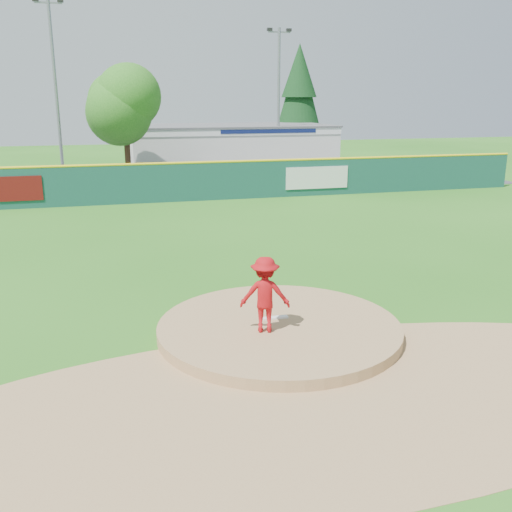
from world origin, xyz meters
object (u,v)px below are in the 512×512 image
object	(u,v)px
conifer_tree	(299,95)
light_pole_right	(279,94)
pitcher	(265,294)
van	(181,180)
pool_building_grp	(229,147)
deciduous_tree	(125,110)
light_pole_left	(55,84)

from	to	relation	value
conifer_tree	light_pole_right	bearing A→B (deg)	-119.74
conifer_tree	pitcher	bearing A→B (deg)	-110.29
van	pool_building_grp	xyz separation A→B (m)	(5.26, 10.67, 0.98)
pitcher	deciduous_tree	bearing A→B (deg)	-69.90
light_pole_left	light_pole_right	distance (m)	15.14
deciduous_tree	light_pole_right	bearing A→B (deg)	19.98
van	pool_building_grp	size ratio (longest dim) A/B	0.32
pitcher	deciduous_tree	xyz separation A→B (m)	(-1.57, 25.33, 3.47)
light_pole_right	conifer_tree	bearing A→B (deg)	60.26
van	light_pole_right	xyz separation A→B (m)	(8.26, 7.67, 4.86)
pitcher	van	distance (m)	21.69
van	light_pole_right	size ratio (longest dim) A/B	0.48
deciduous_tree	light_pole_right	distance (m)	11.75
van	deciduous_tree	bearing A→B (deg)	54.17
pool_building_grp	conifer_tree	xyz separation A→B (m)	(7.00, 4.01, 3.88)
pool_building_grp	deciduous_tree	world-z (taller)	deciduous_tree
van	light_pole_left	bearing A→B (deg)	67.35
pitcher	pool_building_grp	distance (m)	32.96
van	pool_building_grp	distance (m)	11.93
pitcher	pool_building_grp	bearing A→B (deg)	-84.70
van	light_pole_left	xyz separation A→B (m)	(-6.74, 5.67, 5.36)
pool_building_grp	deciduous_tree	size ratio (longest dim) A/B	2.07
conifer_tree	van	bearing A→B (deg)	-129.87
conifer_tree	light_pole_left	distance (m)	21.03
deciduous_tree	conifer_tree	distance (m)	18.63
light_pole_left	van	bearing A→B (deg)	-40.08
light_pole_left	light_pole_right	xyz separation A→B (m)	(15.00, 2.00, -0.51)
pitcher	light_pole_left	world-z (taller)	light_pole_left
van	light_pole_left	size ratio (longest dim) A/B	0.44
van	pool_building_grp	bearing A→B (deg)	-8.81
pitcher	light_pole_left	xyz separation A→B (m)	(-5.57, 27.33, 4.96)
van	conifer_tree	distance (m)	19.73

